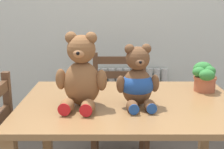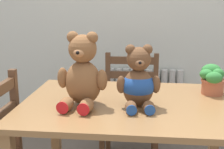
{
  "view_description": "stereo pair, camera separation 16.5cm",
  "coord_description": "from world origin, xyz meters",
  "views": [
    {
      "loc": [
        -0.1,
        -1.22,
        1.32
      ],
      "look_at": [
        -0.1,
        0.38,
        0.93
      ],
      "focal_mm": 50.0,
      "sensor_mm": 36.0,
      "label": 1
    },
    {
      "loc": [
        0.07,
        -1.21,
        1.32
      ],
      "look_at": [
        -0.1,
        0.38,
        0.93
      ],
      "focal_mm": 50.0,
      "sensor_mm": 36.0,
      "label": 2
    }
  ],
  "objects": [
    {
      "name": "teddy_bear_right",
      "position": [
        0.04,
        0.37,
        0.89
      ],
      "size": [
        0.23,
        0.25,
        0.33
      ],
      "rotation": [
        0.0,
        0.0,
        3.26
      ],
      "color": "brown",
      "rests_on": "dining_table"
    },
    {
      "name": "wooden_chair_behind",
      "position": [
        -0.04,
        1.17,
        0.46
      ],
      "size": [
        0.44,
        0.43,
        0.88
      ],
      "rotation": [
        0.0,
        0.0,
        3.14
      ],
      "color": "brown",
      "rests_on": "ground_plane"
    },
    {
      "name": "dining_table",
      "position": [
        0.0,
        0.43,
        0.65
      ],
      "size": [
        1.21,
        0.87,
        0.76
      ],
      "color": "olive",
      "rests_on": "ground_plane"
    },
    {
      "name": "radiator",
      "position": [
        0.08,
        1.64,
        0.31
      ],
      "size": [
        0.72,
        0.1,
        0.68
      ],
      "color": "beige",
      "rests_on": "ground_plane"
    },
    {
      "name": "potted_plant",
      "position": [
        0.48,
        0.65,
        0.85
      ],
      "size": [
        0.15,
        0.18,
        0.18
      ],
      "color": "#B25B3D",
      "rests_on": "dining_table"
    },
    {
      "name": "wall_back",
      "position": [
        0.0,
        1.71,
        1.3
      ],
      "size": [
        8.0,
        0.04,
        2.6
      ],
      "primitive_type": "cube",
      "color": "silver",
      "rests_on": "ground_plane"
    },
    {
      "name": "teddy_bear_left",
      "position": [
        -0.26,
        0.37,
        0.93
      ],
      "size": [
        0.28,
        0.29,
        0.4
      ],
      "rotation": [
        0.0,
        0.0,
        3.03
      ],
      "color": "brown",
      "rests_on": "dining_table"
    }
  ]
}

